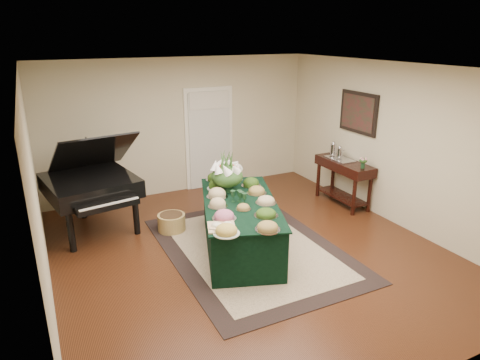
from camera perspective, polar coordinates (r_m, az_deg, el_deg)
name	(u,v)px	position (r m, az deg, el deg)	size (l,w,h in m)	color
ground	(249,251)	(6.58, 1.17, -9.45)	(6.00, 6.00, 0.00)	black
area_rug	(251,248)	(6.64, 1.46, -9.08)	(2.44, 3.41, 0.01)	black
kitchen_doorway	(209,140)	(8.98, -4.11, 5.41)	(1.05, 0.07, 2.10)	white
buffet_table	(240,225)	(6.48, -0.01, -6.03)	(1.73, 2.45, 0.77)	black
food_platters	(237,199)	(6.30, -0.40, -2.54)	(1.41, 2.38, 0.12)	silver
cutting_board	(221,225)	(5.52, -2.49, -5.99)	(0.45, 0.45, 0.10)	tan
green_goblets	(239,197)	(6.26, -0.08, -2.27)	(0.18, 0.25, 0.18)	#15361E
floral_centerpiece	(227,172)	(6.65, -1.75, 1.02)	(0.52, 0.52, 0.52)	#15361E
grand_piano	(91,184)	(7.33, -19.25, -0.52)	(1.59, 1.78, 1.65)	black
wicker_basket	(172,223)	(7.24, -9.10, -5.63)	(0.46, 0.46, 0.29)	#A07E40
mahogany_sideboard	(344,171)	(8.32, 13.69, 1.18)	(0.45, 1.27, 0.85)	black
tea_service	(337,152)	(8.41, 12.81, 3.66)	(0.34, 0.58, 0.30)	silver
pink_bouquet	(363,161)	(7.88, 16.11, 2.46)	(0.16, 0.16, 0.20)	#15361E
wall_painting	(358,113)	(8.20, 15.50, 8.65)	(0.05, 0.95, 0.75)	black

